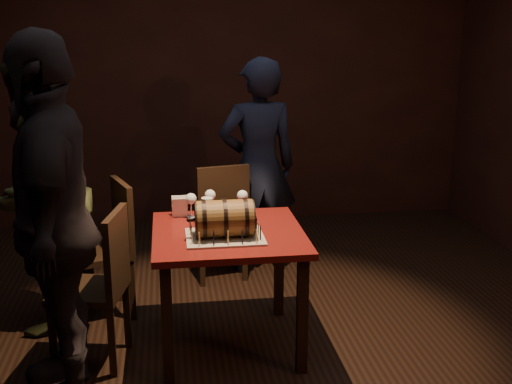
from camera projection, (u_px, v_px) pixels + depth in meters
room_shell at (244, 121)px, 3.77m from camera, size 5.04×5.04×2.80m
pub_table at (228, 249)px, 3.87m from camera, size 0.90×0.90×0.75m
cake_board at (225, 237)px, 3.73m from camera, size 0.45×0.35×0.01m
barrel_cake at (225, 218)px, 3.70m from camera, size 0.39×0.23×0.23m
birthday_candles at (225, 229)px, 3.72m from camera, size 0.40×0.30×0.09m
wine_glass_left at (191, 200)px, 4.07m from camera, size 0.07×0.07×0.16m
wine_glass_mid at (210, 196)px, 4.16m from camera, size 0.07×0.07×0.16m
wine_glass_right at (242, 197)px, 4.15m from camera, size 0.07×0.07×0.16m
pint_of_ale at (207, 210)px, 4.02m from camera, size 0.07×0.07×0.15m
menu_card at (180, 207)px, 4.10m from camera, size 0.10×0.05×0.13m
chair_back at (220, 215)px, 4.91m from camera, size 0.47×0.47×0.93m
chair_left_rear at (110, 241)px, 4.34m from camera, size 0.51×0.51×0.93m
chair_left_front at (102, 279)px, 3.71m from camera, size 0.47×0.47×0.93m
person_back at (258, 167)px, 5.03m from camera, size 0.66×0.47×1.71m
person_left_rear at (38, 195)px, 4.10m from camera, size 0.89×1.02×1.78m
person_left_front at (54, 224)px, 3.27m from camera, size 0.55×1.17×1.95m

